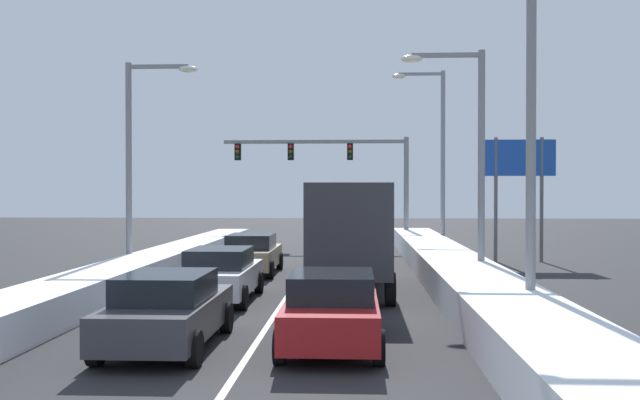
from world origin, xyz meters
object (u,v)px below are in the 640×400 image
Objects in this scene: suv_green_right_lane_third at (345,240)px; sedan_tan_center_lane_third at (252,254)px; street_lamp_right_near at (514,117)px; box_truck_right_lane_second at (350,231)px; sedan_white_center_lane_second at (220,274)px; sedan_charcoal_center_lane_nearest at (168,310)px; street_lamp_left_mid at (139,148)px; traffic_light_gantry at (341,163)px; street_lamp_right_mid at (469,145)px; roadside_sign_right at (519,171)px; sedan_red_right_lane_nearest at (332,309)px; street_lamp_right_far at (436,146)px.

sedan_tan_center_lane_third is at bearing -133.18° from suv_green_right_lane_third.
box_truck_right_lane_second is at bearing 123.02° from street_lamp_right_near.
street_lamp_right_near reaches higher than sedan_white_center_lane_second.
box_truck_right_lane_second is 8.67m from sedan_charcoal_center_lane_nearest.
street_lamp_left_mid is (-4.16, 11.49, 3.94)m from sedan_charcoal_center_lane_nearest.
traffic_light_gantry is 1.40× the size of street_lamp_right_mid.
traffic_light_gantry is at bearing 103.91° from street_lamp_right_mid.
suv_green_right_lane_third is at bearing -169.56° from roadside_sign_right.
street_lamp_left_mid is at bearing 123.57° from sedan_red_right_lane_nearest.
sedan_white_center_lane_second is at bearing -53.39° from street_lamp_left_mid.
street_lamp_right_near is (4.02, -14.19, 3.77)m from suv_green_right_lane_third.
sedan_red_right_lane_nearest is at bearing -89.14° from traffic_light_gantry.
street_lamp_right_mid is 1.38× the size of roadside_sign_right.
suv_green_right_lane_third is 0.46× the size of traffic_light_gantry.
suv_green_right_lane_third is 10.78m from sedan_white_center_lane_second.
sedan_charcoal_center_lane_nearest is 1.00× the size of sedan_tan_center_lane_third.
box_truck_right_lane_second reaches higher than sedan_tan_center_lane_third.
street_lamp_right_far is at bearing 78.18° from sedan_red_right_lane_nearest.
roadside_sign_right is at bearing 58.31° from sedan_charcoal_center_lane_nearest.
suv_green_right_lane_third is 5.06m from sedan_tan_center_lane_third.
roadside_sign_right is (7.66, 1.41, 3.00)m from suv_green_right_lane_third.
street_lamp_right_mid reaches higher than sedan_tan_center_lane_third.
street_lamp_right_mid is (4.04, 8.32, 3.81)m from sedan_red_right_lane_nearest.
box_truck_right_lane_second is at bearing -25.45° from street_lamp_left_mid.
suv_green_right_lane_third is 0.61× the size of street_lamp_right_near.
box_truck_right_lane_second is 1.60× the size of sedan_charcoal_center_lane_nearest.
street_lamp_right_mid reaches higher than sedan_white_center_lane_second.
sedan_white_center_lane_second is at bearing -116.76° from street_lamp_right_far.
sedan_charcoal_center_lane_nearest is 23.44m from street_lamp_right_far.
street_lamp_right_far reaches higher than street_lamp_left_mid.
box_truck_right_lane_second is 0.90× the size of street_lamp_right_near.
sedan_tan_center_lane_third is 0.56× the size of street_lamp_right_near.
street_lamp_right_mid is 0.83× the size of street_lamp_right_far.
suv_green_right_lane_third is 0.54× the size of street_lamp_right_far.
sedan_charcoal_center_lane_nearest is at bearing -121.69° from roadside_sign_right.
sedan_red_right_lane_nearest is 0.59× the size of street_lamp_right_mid.
traffic_light_gantry is at bearing 132.39° from roadside_sign_right.
street_lamp_right_near is 14.81m from street_lamp_left_mid.
box_truck_right_lane_second is 4.24m from sedan_white_center_lane_second.
street_lamp_right_far is at bearing 128.92° from roadside_sign_right.
street_lamp_right_far reaches higher than sedan_tan_center_lane_third.
street_lamp_left_mid is at bearing 126.61° from sedan_white_center_lane_second.
street_lamp_right_mid is at bearing -62.20° from suv_green_right_lane_third.
sedan_red_right_lane_nearest is at bearing -59.53° from sedan_white_center_lane_second.
street_lamp_right_near is (3.72, -5.73, 2.89)m from box_truck_right_lane_second.
street_lamp_right_near is 1.02× the size of street_lamp_left_mid.
suv_green_right_lane_third is 0.63× the size of street_lamp_left_mid.
sedan_tan_center_lane_third is 0.59× the size of street_lamp_right_mid.
roadside_sign_right is at bearing 10.44° from suv_green_right_lane_third.
sedan_red_right_lane_nearest is 5.96m from street_lamp_right_near.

